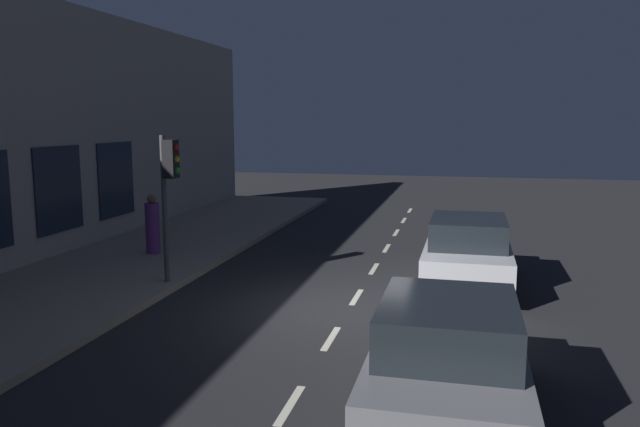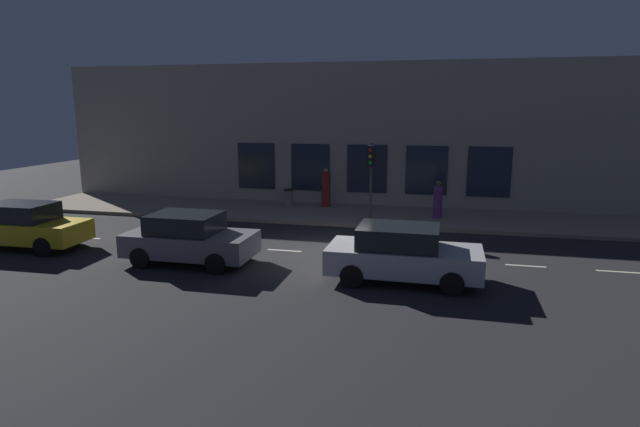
{
  "view_description": "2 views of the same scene",
  "coord_description": "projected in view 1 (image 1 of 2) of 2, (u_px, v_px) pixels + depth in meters",
  "views": [
    {
      "loc": [
        -2.17,
        11.68,
        3.79
      ],
      "look_at": [
        0.69,
        -0.49,
        1.87
      ],
      "focal_mm": 34.71,
      "sensor_mm": 36.0,
      "label": 1
    },
    {
      "loc": [
        -16.6,
        -3.54,
        4.81
      ],
      "look_at": [
        0.66,
        0.5,
        1.22
      ],
      "focal_mm": 29.39,
      "sensor_mm": 36.0,
      "label": 2
    }
  ],
  "objects": [
    {
      "name": "traffic_light",
      "position": [
        169.0,
        178.0,
        13.6
      ],
      "size": [
        0.46,
        0.32,
        3.29
      ],
      "color": "#424244",
      "rests_on": "sidewalk"
    },
    {
      "name": "parked_car_1",
      "position": [
        467.0,
        251.0,
        14.14
      ],
      "size": [
        2.0,
        4.28,
        1.58
      ],
      "rotation": [
        0.0,
        0.0,
        3.13
      ],
      "color": "#B7B7BC",
      "rests_on": "ground"
    },
    {
      "name": "parked_car_2",
      "position": [
        448.0,
        359.0,
        7.8
      ],
      "size": [
        1.99,
        4.0,
        1.58
      ],
      "rotation": [
        0.0,
        0.0,
        3.14
      ],
      "color": "slate",
      "rests_on": "ground"
    },
    {
      "name": "lane_centre_line",
      "position": [
        357.0,
        297.0,
        13.27
      ],
      "size": [
        0.12,
        27.2,
        0.01
      ],
      "color": "beige",
      "rests_on": "ground"
    },
    {
      "name": "pedestrian_1",
      "position": [
        153.0,
        226.0,
        16.84
      ],
      "size": [
        0.52,
        0.52,
        1.61
      ],
      "rotation": [
        0.0,
        0.0,
        2.07
      ],
      "color": "#5B2D70",
      "rests_on": "sidewalk"
    },
    {
      "name": "ground_plane",
      "position": [
        348.0,
        311.0,
        12.31
      ],
      "size": [
        60.0,
        60.0,
        0.0
      ],
      "primitive_type": "plane",
      "color": "#232326"
    },
    {
      "name": "sidewalk",
      "position": [
        71.0,
        288.0,
        13.71
      ],
      "size": [
        4.5,
        32.0,
        0.15
      ],
      "color": "gray",
      "rests_on": "ground"
    }
  ]
}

